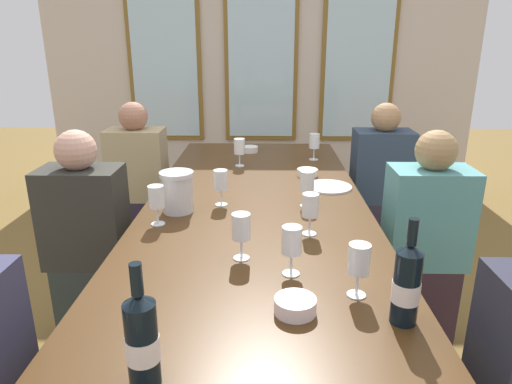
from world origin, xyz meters
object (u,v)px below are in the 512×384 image
Objects in this scene: seated_person_1 at (379,189)px; white_plate_0 at (328,187)px; wine_glass_7 at (359,260)px; seated_person_3 at (424,248)px; tasting_bowl_2 at (307,172)px; wine_glass_3 at (221,182)px; dining_table at (256,221)px; wine_bottle_1 at (142,340)px; wine_glass_6 at (156,199)px; wine_glass_1 at (239,148)px; wine_glass_4 at (241,229)px; seated_person_2 at (88,247)px; wine_glass_2 at (314,142)px; wine_glass_5 at (292,243)px; wine_glass_8 at (310,206)px; seated_person_0 at (139,187)px; wine_bottle_0 at (407,284)px; wine_glass_0 at (307,183)px; metal_pitcher at (177,192)px; tasting_bowl_1 at (250,149)px; tasting_bowl_0 at (295,305)px.

white_plate_0 is at bearing -124.97° from seated_person_1.
seated_person_3 is at bearing 58.19° from wine_glass_7.
wine_glass_3 is at bearing -132.29° from tasting_bowl_2.
wine_bottle_1 is at bearing -101.48° from dining_table.
wine_glass_6 is at bearing 100.94° from wine_bottle_1.
wine_glass_1 is 1.00× the size of wine_glass_4.
seated_person_2 reaches higher than wine_glass_7.
wine_glass_3 is (-0.53, -0.88, -0.00)m from wine_glass_2.
wine_glass_6 is (-0.18, 0.95, 0.00)m from wine_bottle_1.
dining_table is at bearing -117.54° from tasting_bowl_2.
wine_glass_8 is at bearing 74.63° from wine_glass_5.
seated_person_1 reaches higher than wine_glass_1.
seated_person_0 is at bearing 152.10° from white_plate_0.
wine_bottle_0 is (0.05, -1.23, 0.11)m from white_plate_0.
dining_table is 0.25m from wine_glass_3.
seated_person_3 is (0.94, -0.72, -0.33)m from wine_glass_1.
wine_glass_0 is 1.12m from seated_person_2.
metal_pitcher reaches higher than wine_glass_2.
seated_person_1 reaches higher than tasting_bowl_2.
wine_glass_1 is 1.02m from seated_person_1.
tasting_bowl_1 is 0.10× the size of seated_person_0.
wine_bottle_1 is at bearing -93.18° from wine_glass_3.
metal_pitcher reaches higher than wine_glass_8.
tasting_bowl_0 is 1.80m from wine_glass_2.
seated_person_1 is (0.69, 1.59, -0.33)m from wine_glass_5.
tasting_bowl_0 reaches higher than tasting_bowl_2.
tasting_bowl_0 is 1.16m from seated_person_3.
wine_glass_2 is at bearing 78.75° from tasting_bowl_2.
wine_glass_0 is 0.81m from wine_glass_1.
seated_person_0 is (-0.83, 0.98, -0.16)m from dining_table.
metal_pitcher reaches higher than tasting_bowl_0.
wine_glass_8 is at bearing 80.71° from tasting_bowl_0.
wine_glass_0 is at bearing 87.35° from wine_glass_8.
dining_table is 9.06× the size of wine_bottle_0.
metal_pitcher is at bearing 96.42° from wine_bottle_1.
wine_bottle_0 is at bearing -52.53° from wine_glass_7.
white_plate_0 is 0.22× the size of seated_person_3.
seated_person_1 reaches higher than wine_glass_2.
metal_pitcher is 1.69× the size of tasting_bowl_1.
wine_glass_8 is at bearing 102.49° from wine_glass_7.
wine_glass_1 is at bearing 73.21° from metal_pitcher.
metal_pitcher is at bearing 132.76° from wine_bottle_0.
wine_glass_7 is (-0.10, 0.14, 0.00)m from wine_bottle_0.
seated_person_0 reaches higher than tasting_bowl_2.
seated_person_0 is 1.00× the size of seated_person_1.
wine_bottle_1 is at bearing -116.62° from seated_person_1.
tasting_bowl_2 is 0.11× the size of seated_person_1.
seated_person_0 is (-0.41, 1.17, -0.33)m from wine_glass_6.
metal_pitcher reaches higher than wine_glass_0.
metal_pitcher is 1.09× the size of wine_glass_8.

